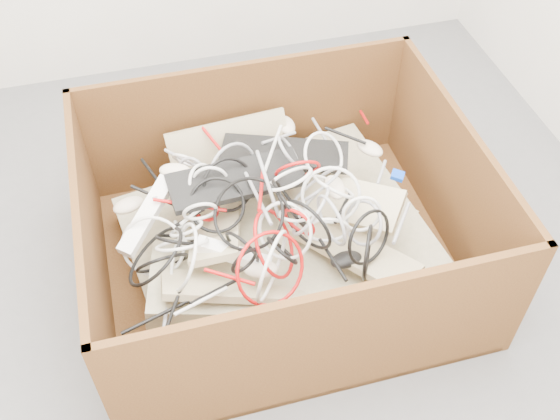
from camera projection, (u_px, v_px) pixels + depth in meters
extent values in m
plane|color=#5A5A5C|center=(266.00, 281.00, 2.49)|extent=(3.00, 3.00, 0.00)
cube|color=#422610|center=(281.00, 264.00, 2.53)|extent=(1.34, 1.11, 0.03)
cube|color=#422610|center=(247.00, 121.00, 2.69)|extent=(1.34, 0.02, 0.57)
cube|color=#422610|center=(329.00, 348.00, 1.97)|extent=(1.34, 0.03, 0.57)
cube|color=#422610|center=(452.00, 183.00, 2.45)|extent=(0.02, 1.06, 0.57)
cube|color=#422610|center=(94.00, 255.00, 2.22)|extent=(0.02, 1.06, 0.57)
cube|color=tan|center=(280.00, 248.00, 2.49)|extent=(1.17, 1.01, 0.22)
cube|color=tan|center=(255.00, 256.00, 2.36)|extent=(0.84, 0.75, 0.23)
cube|color=tan|center=(221.00, 223.00, 2.46)|extent=(0.50, 0.31, 0.10)
cube|color=tan|center=(356.00, 197.00, 2.54)|extent=(0.45, 0.44, 0.13)
cube|color=tan|center=(285.00, 280.00, 2.26)|extent=(0.37, 0.49, 0.09)
cube|color=tan|center=(233.00, 287.00, 2.17)|extent=(0.47, 0.23, 0.19)
cube|color=tan|center=(354.00, 249.00, 2.27)|extent=(0.40, 0.48, 0.10)
cube|color=tan|center=(228.00, 142.00, 2.54)|extent=(0.48, 0.10, 0.19)
cube|color=tan|center=(216.00, 225.00, 2.32)|extent=(0.26, 0.47, 0.21)
cube|color=tan|center=(338.00, 199.00, 2.36)|extent=(0.45, 0.43, 0.16)
cube|color=black|center=(284.00, 153.00, 2.43)|extent=(0.50, 0.32, 0.04)
cube|color=black|center=(236.00, 180.00, 2.27)|extent=(0.48, 0.21, 0.06)
ellipsoid|color=beige|center=(128.00, 205.00, 2.31)|extent=(0.13, 0.10, 0.04)
ellipsoid|color=beige|center=(370.00, 148.00, 2.48)|extent=(0.12, 0.13, 0.04)
ellipsoid|color=beige|center=(261.00, 269.00, 2.13)|extent=(0.12, 0.09, 0.04)
ellipsoid|color=beige|center=(335.00, 187.00, 2.21)|extent=(0.07, 0.11, 0.04)
ellipsoid|color=beige|center=(175.00, 171.00, 2.29)|extent=(0.13, 0.10, 0.04)
ellipsoid|color=black|center=(346.00, 260.00, 2.21)|extent=(0.12, 0.08, 0.04)
ellipsoid|color=black|center=(270.00, 181.00, 2.39)|extent=(0.13, 0.10, 0.04)
ellipsoid|color=beige|center=(286.00, 125.00, 2.59)|extent=(0.07, 0.11, 0.04)
cube|color=white|center=(147.00, 216.00, 2.21)|extent=(0.23, 0.27, 0.12)
cube|color=white|center=(233.00, 254.00, 2.15)|extent=(0.25, 0.16, 0.08)
cube|color=blue|center=(398.00, 176.00, 2.37)|extent=(0.06, 0.06, 0.03)
torus|color=black|center=(229.00, 185.00, 2.27)|extent=(0.23, 0.18, 0.18)
torus|color=#B40D0C|center=(274.00, 243.00, 2.13)|extent=(0.20, 0.23, 0.25)
torus|color=black|center=(155.00, 256.00, 2.13)|extent=(0.21, 0.27, 0.22)
torus|color=black|center=(248.00, 214.00, 2.12)|extent=(0.27, 0.30, 0.21)
torus|color=#B40D0C|center=(271.00, 269.00, 2.03)|extent=(0.32, 0.17, 0.30)
torus|color=#939398|center=(331.00, 220.00, 2.11)|extent=(0.07, 0.25, 0.26)
torus|color=#939398|center=(311.00, 210.00, 2.15)|extent=(0.17, 0.25, 0.24)
torus|color=silver|center=(290.00, 179.00, 2.13)|extent=(0.17, 0.18, 0.13)
torus|color=silver|center=(200.00, 212.00, 2.16)|extent=(0.15, 0.06, 0.15)
torus|color=#B40D0C|center=(299.00, 222.00, 2.11)|extent=(0.12, 0.14, 0.17)
torus|color=#B40D0C|center=(298.00, 170.00, 2.28)|extent=(0.23, 0.11, 0.21)
torus|color=silver|center=(186.00, 161.00, 2.41)|extent=(0.13, 0.08, 0.13)
torus|color=black|center=(282.00, 251.00, 2.09)|extent=(0.11, 0.15, 0.15)
torus|color=black|center=(217.00, 205.00, 2.21)|extent=(0.24, 0.18, 0.17)
torus|color=#939398|center=(318.00, 185.00, 2.25)|extent=(0.20, 0.23, 0.21)
torus|color=#939398|center=(363.00, 223.00, 2.18)|extent=(0.11, 0.19, 0.19)
torus|color=silver|center=(362.00, 214.00, 2.16)|extent=(0.19, 0.07, 0.19)
torus|color=silver|center=(327.00, 230.00, 2.12)|extent=(0.21, 0.06, 0.21)
torus|color=black|center=(244.00, 261.00, 2.03)|extent=(0.14, 0.07, 0.15)
torus|color=black|center=(369.00, 238.00, 2.14)|extent=(0.22, 0.16, 0.25)
torus|color=silver|center=(294.00, 215.00, 2.14)|extent=(0.15, 0.14, 0.06)
torus|color=black|center=(242.00, 247.00, 2.13)|extent=(0.13, 0.15, 0.19)
torus|color=silver|center=(203.00, 184.00, 2.29)|extent=(0.13, 0.18, 0.18)
torus|color=silver|center=(186.00, 229.00, 2.18)|extent=(0.16, 0.14, 0.11)
torus|color=#939398|center=(268.00, 184.00, 2.20)|extent=(0.08, 0.34, 0.33)
torus|color=#939398|center=(233.00, 173.00, 2.37)|extent=(0.28, 0.16, 0.30)
torus|color=#B40D0C|center=(179.00, 182.00, 2.38)|extent=(0.15, 0.11, 0.13)
torus|color=silver|center=(182.00, 244.00, 2.13)|extent=(0.25, 0.20, 0.17)
torus|color=silver|center=(153.00, 247.00, 2.19)|extent=(0.24, 0.16, 0.24)
torus|color=#939398|center=(192.00, 170.00, 2.36)|extent=(0.12, 0.10, 0.14)
torus|color=silver|center=(331.00, 195.00, 2.16)|extent=(0.23, 0.14, 0.23)
torus|color=black|center=(176.00, 239.00, 2.18)|extent=(0.15, 0.14, 0.14)
torus|color=black|center=(367.00, 252.00, 2.11)|extent=(0.13, 0.23, 0.26)
torus|color=black|center=(307.00, 225.00, 2.11)|extent=(0.15, 0.25, 0.28)
torus|color=silver|center=(324.00, 156.00, 2.32)|extent=(0.23, 0.21, 0.16)
torus|color=#939398|center=(288.00, 150.00, 2.33)|extent=(0.11, 0.17, 0.15)
torus|color=black|center=(289.00, 204.00, 2.18)|extent=(0.11, 0.24, 0.23)
torus|color=black|center=(163.00, 263.00, 2.15)|extent=(0.25, 0.13, 0.22)
torus|color=silver|center=(183.00, 257.00, 2.09)|extent=(0.16, 0.31, 0.27)
torus|color=silver|center=(210.00, 180.00, 2.27)|extent=(0.17, 0.04, 0.17)
torus|color=silver|center=(272.00, 266.00, 2.03)|extent=(0.17, 0.26, 0.30)
torus|color=silver|center=(285.00, 231.00, 2.10)|extent=(0.17, 0.23, 0.23)
torus|color=silver|center=(334.00, 187.00, 2.19)|extent=(0.17, 0.21, 0.15)
torus|color=#B40D0C|center=(202.00, 200.00, 2.29)|extent=(0.16, 0.22, 0.17)
cylinder|color=#B40D0C|center=(221.00, 150.00, 2.46)|extent=(0.11, 0.22, 0.08)
cylinder|color=black|center=(163.00, 313.00, 2.04)|extent=(0.27, 0.09, 0.02)
cylinder|color=silver|center=(204.00, 206.00, 2.22)|extent=(0.19, 0.12, 0.03)
cylinder|color=black|center=(215.00, 291.00, 2.05)|extent=(0.17, 0.11, 0.07)
cylinder|color=silver|center=(273.00, 149.00, 2.36)|extent=(0.13, 0.23, 0.02)
cylinder|color=#939398|center=(279.00, 138.00, 2.49)|extent=(0.15, 0.07, 0.04)
cylinder|color=#939398|center=(258.00, 197.00, 2.16)|extent=(0.04, 0.28, 0.05)
cylinder|color=#939398|center=(163.00, 333.00, 2.01)|extent=(0.06, 0.20, 0.06)
cylinder|color=#939398|center=(322.00, 134.00, 2.55)|extent=(0.02, 0.26, 0.06)
cylinder|color=black|center=(343.00, 207.00, 2.18)|extent=(0.11, 0.15, 0.05)
cylinder|color=#939398|center=(167.00, 194.00, 2.26)|extent=(0.11, 0.07, 0.05)
cylinder|color=#939398|center=(402.00, 223.00, 2.19)|extent=(0.14, 0.19, 0.05)
cylinder|color=black|center=(154.00, 175.00, 2.41)|extent=(0.08, 0.19, 0.03)
cylinder|color=black|center=(333.00, 260.00, 2.11)|extent=(0.05, 0.18, 0.02)
cylinder|color=black|center=(345.00, 136.00, 2.47)|extent=(0.14, 0.12, 0.03)
cylinder|color=#B40D0C|center=(261.00, 189.00, 2.16)|extent=(0.09, 0.26, 0.09)
cylinder|color=#B40D0C|center=(190.00, 205.00, 2.22)|extent=(0.24, 0.07, 0.07)
cylinder|color=black|center=(180.00, 179.00, 2.39)|extent=(0.12, 0.05, 0.05)
cylinder|color=black|center=(187.00, 219.00, 2.22)|extent=(0.13, 0.04, 0.05)
cylinder|color=#939398|center=(189.00, 162.00, 2.39)|extent=(0.16, 0.18, 0.02)
cylinder|color=black|center=(174.00, 308.00, 2.02)|extent=(0.08, 0.15, 0.02)
cylinder|color=#B40D0C|center=(364.00, 117.00, 2.68)|extent=(0.03, 0.13, 0.05)
cylinder|color=#B40D0C|center=(230.00, 277.00, 2.00)|extent=(0.15, 0.11, 0.02)
cylinder|color=silver|center=(181.00, 233.00, 2.21)|extent=(0.04, 0.12, 0.02)
cylinder|color=black|center=(166.00, 201.00, 2.28)|extent=(0.22, 0.14, 0.09)
cylinder|color=silver|center=(201.00, 301.00, 2.00)|extent=(0.18, 0.08, 0.03)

